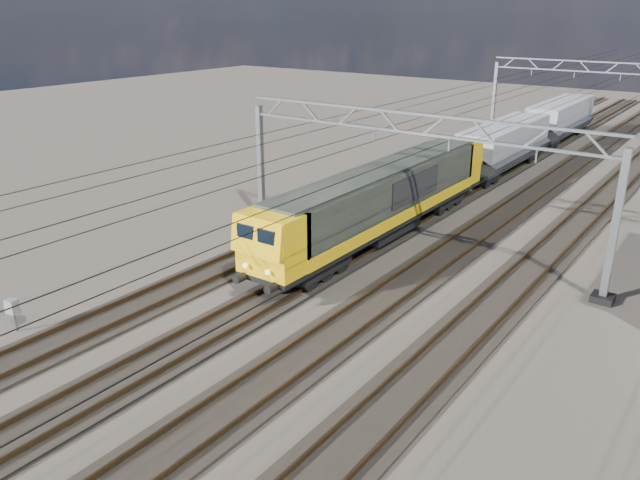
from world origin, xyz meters
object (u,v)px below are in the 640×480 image
Objects in this scene: hopper_wagon_mid at (560,117)px; trackside_cabinet at (12,307)px; locomotive at (384,197)px; catenary_gantry_far at (594,97)px; hopper_wagon_lead at (504,143)px; catenary_gantry_mid at (408,178)px.

hopper_wagon_mid reaches higher than trackside_cabinet.
locomotive is at bearing 60.06° from trackside_cabinet.
locomotive is 1.62× the size of hopper_wagon_mid.
trackside_cabinet is (-6.21, -49.07, -1.20)m from hopper_wagon_mid.
locomotive is (-2.00, -34.81, -1.58)m from catenary_gantry_far.
catenary_gantry_far is 1.53× the size of hopper_wagon_lead.
catenary_gantry_far reaches higher than trackside_cabinet.
trackside_cabinet is at bearing -100.09° from hopper_wagon_lead.
hopper_wagon_mid is 9.66× the size of trackside_cabinet.
locomotive is 31.90m from hopper_wagon_mid.
catenary_gantry_mid is 1.53× the size of hopper_wagon_lead.
hopper_wagon_mid is at bearing 93.46° from catenary_gantry_mid.
locomotive is 15.68× the size of trackside_cabinet.
catenary_gantry_mid is 1.53× the size of hopper_wagon_mid.
trackside_cabinet is (-8.21, -51.99, -2.88)m from catenary_gantry_far.
catenary_gantry_far is at bearing 83.33° from hopper_wagon_lead.
hopper_wagon_lead is at bearing -96.67° from catenary_gantry_far.
trackside_cabinet is at bearing -97.21° from hopper_wagon_mid.
catenary_gantry_mid reaches higher than locomotive.
catenary_gantry_far is at bearing 90.00° from catenary_gantry_mid.
locomotive is (-2.00, 1.19, -1.58)m from catenary_gantry_mid.
locomotive is at bearing -90.00° from hopper_wagon_mid.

